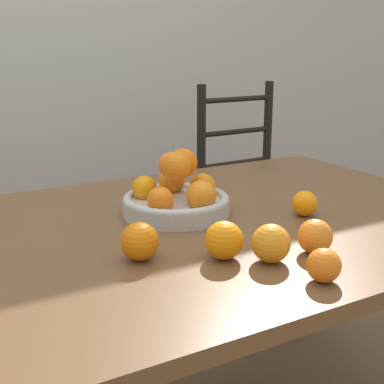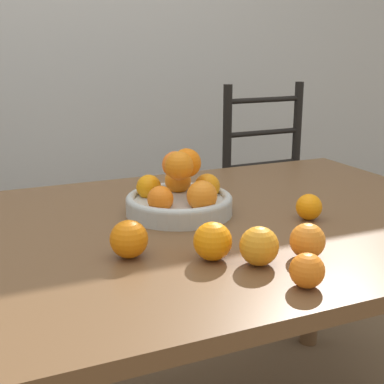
{
  "view_description": "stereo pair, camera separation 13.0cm",
  "coord_description": "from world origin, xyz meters",
  "views": [
    {
      "loc": [
        -0.43,
        -1.1,
        1.18
      ],
      "look_at": [
        0.19,
        -0.0,
        0.82
      ],
      "focal_mm": 50.0,
      "sensor_mm": 36.0,
      "label": 1
    },
    {
      "loc": [
        -0.31,
        -1.15,
        1.18
      ],
      "look_at": [
        0.19,
        -0.0,
        0.82
      ],
      "focal_mm": 50.0,
      "sensor_mm": 36.0,
      "label": 2
    }
  ],
  "objects": [
    {
      "name": "orange_loose_4",
      "position": [
        0.14,
        -0.23,
        0.78
      ],
      "size": [
        0.08,
        0.08,
        0.08
      ],
      "color": "orange",
      "rests_on": "dining_table"
    },
    {
      "name": "chair_right",
      "position": [
        0.97,
        0.81,
        0.48
      ],
      "size": [
        0.43,
        0.41,
        1.0
      ],
      "rotation": [
        0.0,
        0.0,
        0.03
      ],
      "color": "black",
      "rests_on": "ground_plane"
    },
    {
      "name": "orange_loose_0",
      "position": [
        -0.02,
        -0.15,
        0.78
      ],
      "size": [
        0.08,
        0.08,
        0.08
      ],
      "color": "orange",
      "rests_on": "dining_table"
    },
    {
      "name": "orange_loose_5",
      "position": [
        0.47,
        -0.1,
        0.78
      ],
      "size": [
        0.07,
        0.07,
        0.07
      ],
      "color": "orange",
      "rests_on": "dining_table"
    },
    {
      "name": "fruit_bowl",
      "position": [
        0.2,
        0.08,
        0.8
      ],
      "size": [
        0.28,
        0.28,
        0.17
      ],
      "color": "#B2B7B2",
      "rests_on": "dining_table"
    },
    {
      "name": "orange_loose_1",
      "position": [
        0.24,
        -0.42,
        0.78
      ],
      "size": [
        0.07,
        0.07,
        0.07
      ],
      "color": "orange",
      "rests_on": "dining_table"
    },
    {
      "name": "orange_loose_2",
      "position": [
        0.21,
        -0.29,
        0.78
      ],
      "size": [
        0.08,
        0.08,
        0.08
      ],
      "color": "orange",
      "rests_on": "dining_table"
    },
    {
      "name": "dining_table",
      "position": [
        0.0,
        0.0,
        0.66
      ],
      "size": [
        1.96,
        1.01,
        0.74
      ],
      "color": "brown",
      "rests_on": "ground_plane"
    },
    {
      "name": "orange_loose_3",
      "position": [
        0.32,
        -0.3,
        0.78
      ],
      "size": [
        0.07,
        0.07,
        0.07
      ],
      "color": "orange",
      "rests_on": "dining_table"
    },
    {
      "name": "wall_back",
      "position": [
        0.0,
        1.55,
        1.3
      ],
      "size": [
        8.0,
        0.06,
        2.6
      ],
      "color": "beige",
      "rests_on": "ground_plane"
    }
  ]
}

